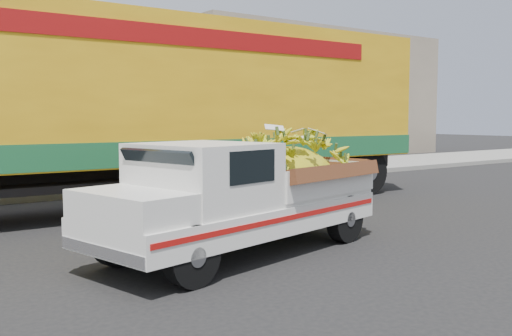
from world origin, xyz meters
TOP-DOWN VIEW (x-y plane):
  - ground at (0.00, 0.00)m, footprint 100.00×100.00m
  - curb at (0.00, 6.28)m, footprint 60.00×0.25m
  - sidewalk at (0.00, 8.38)m, footprint 60.00×4.00m
  - building_right at (14.00, 15.28)m, footprint 14.00×6.00m
  - pickup_truck at (-0.11, -0.36)m, footprint 4.63×2.52m
  - semi_trailer at (0.78, 3.83)m, footprint 12.02×2.76m

SIDE VIEW (x-z plane):
  - ground at x=0.00m, z-range 0.00..0.00m
  - sidewalk at x=0.00m, z-range 0.00..0.14m
  - curb at x=0.00m, z-range 0.00..0.15m
  - pickup_truck at x=-0.11m, z-range 0.06..1.60m
  - semi_trailer at x=0.78m, z-range 0.22..4.02m
  - building_right at x=14.00m, z-range 0.00..6.00m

